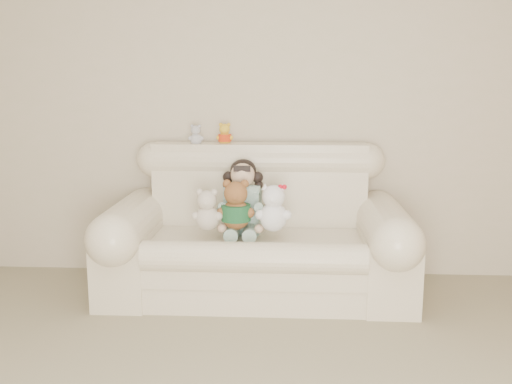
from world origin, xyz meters
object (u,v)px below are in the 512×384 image
object	(u,v)px
cream_teddy	(207,206)
seated_child	(243,196)
sofa	(257,223)
white_cat	(274,203)
brown_teddy	(236,200)

from	to	relation	value
cream_teddy	seated_child	bearing A→B (deg)	43.18
sofa	seated_child	size ratio (longest dim) A/B	3.96
cream_teddy	sofa	bearing A→B (deg)	21.81
white_cat	cream_teddy	world-z (taller)	white_cat
seated_child	brown_teddy	distance (m)	0.20
brown_teddy	white_cat	distance (m)	0.25
brown_teddy	cream_teddy	bearing A→B (deg)	-161.71
white_cat	sofa	bearing A→B (deg)	108.93
sofa	seated_child	world-z (taller)	sofa
cream_teddy	brown_teddy	bearing A→B (deg)	6.63
seated_child	white_cat	bearing A→B (deg)	-38.74
sofa	cream_teddy	xyz separation A→B (m)	(-0.32, -0.15, 0.15)
sofa	brown_teddy	distance (m)	0.25
sofa	white_cat	xyz separation A→B (m)	(0.12, -0.15, 0.17)
sofa	brown_teddy	size ratio (longest dim) A/B	5.33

